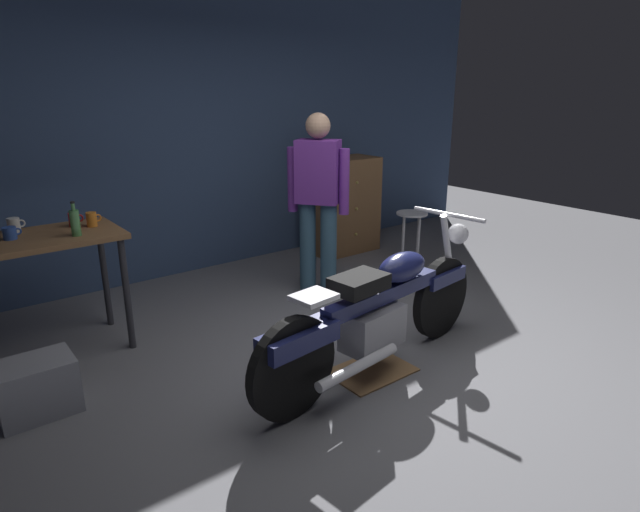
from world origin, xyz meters
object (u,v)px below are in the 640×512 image
(mug_orange_travel, at_px, (92,219))
(mug_red_diner, at_px, (74,220))
(storage_bin, at_px, (37,387))
(wooden_dresser, at_px, (343,205))
(motorcycle, at_px, (380,310))
(mug_white_ceramic, at_px, (14,225))
(shop_stool, at_px, (411,226))
(mug_blue_enamel, at_px, (10,233))
(bottle, at_px, (75,222))
(person_standing, at_px, (318,198))

(mug_orange_travel, bearing_deg, mug_red_diner, 143.71)
(storage_bin, distance_m, mug_red_diner, 1.29)
(wooden_dresser, distance_m, storage_bin, 3.89)
(motorcycle, distance_m, mug_white_ceramic, 2.64)
(shop_stool, bearing_deg, storage_bin, -173.73)
(mug_red_diner, bearing_deg, mug_orange_travel, -36.29)
(mug_red_diner, xyz_separation_m, mug_orange_travel, (0.10, -0.08, 0.00))
(mug_blue_enamel, xyz_separation_m, bottle, (0.38, -0.18, 0.05))
(storage_bin, distance_m, mug_blue_enamel, 1.10)
(storage_bin, distance_m, mug_white_ceramic, 1.25)
(storage_bin, height_order, mug_white_ceramic, mug_white_ceramic)
(mug_orange_travel, bearing_deg, wooden_dresser, 11.71)
(person_standing, relative_size, wooden_dresser, 1.52)
(bottle, bearing_deg, motorcycle, -44.79)
(wooden_dresser, height_order, storage_bin, wooden_dresser)
(mug_blue_enamel, relative_size, mug_red_diner, 1.12)
(shop_stool, xyz_separation_m, bottle, (-3.19, 0.19, 0.50))
(motorcycle, xyz_separation_m, mug_blue_enamel, (-1.87, 1.66, 0.49))
(mug_orange_travel, relative_size, bottle, 0.45)
(bottle, bearing_deg, mug_blue_enamel, 154.62)
(wooden_dresser, bearing_deg, shop_stool, -85.80)
(mug_red_diner, bearing_deg, bottle, -101.92)
(person_standing, xyz_separation_m, mug_white_ceramic, (-2.36, 0.47, 0.03))
(mug_orange_travel, xyz_separation_m, bottle, (-0.16, -0.20, 0.04))
(mug_red_diner, relative_size, mug_orange_travel, 0.97)
(bottle, bearing_deg, storage_bin, -128.93)
(shop_stool, relative_size, mug_red_diner, 6.05)
(mug_orange_travel, height_order, mug_white_ceramic, mug_orange_travel)
(storage_bin, xyz_separation_m, bottle, (0.48, 0.60, 0.83))
(motorcycle, distance_m, mug_red_diner, 2.33)
(storage_bin, xyz_separation_m, mug_orange_travel, (0.64, 0.79, 0.78))
(shop_stool, distance_m, mug_red_diner, 3.20)
(mug_blue_enamel, bearing_deg, motorcycle, -41.61)
(motorcycle, bearing_deg, mug_orange_travel, 121.62)
(shop_stool, bearing_deg, mug_red_diner, 171.52)
(mug_red_diner, bearing_deg, mug_blue_enamel, -167.70)
(shop_stool, distance_m, mug_orange_travel, 3.09)
(mug_blue_enamel, relative_size, bottle, 0.49)
(mug_orange_travel, relative_size, mug_white_ceramic, 0.93)
(wooden_dresser, relative_size, bottle, 4.56)
(person_standing, bearing_deg, mug_red_diner, 42.27)
(motorcycle, relative_size, mug_orange_travel, 19.99)
(person_standing, bearing_deg, storage_bin, 64.11)
(wooden_dresser, height_order, mug_red_diner, wooden_dresser)
(shop_stool, relative_size, mug_orange_travel, 5.86)
(motorcycle, xyz_separation_m, person_standing, (0.54, 1.39, 0.48))
(storage_bin, height_order, mug_orange_travel, mug_orange_travel)
(bottle, bearing_deg, mug_white_ceramic, 131.08)
(shop_stool, distance_m, bottle, 3.24)
(mug_red_diner, relative_size, mug_white_ceramic, 0.90)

